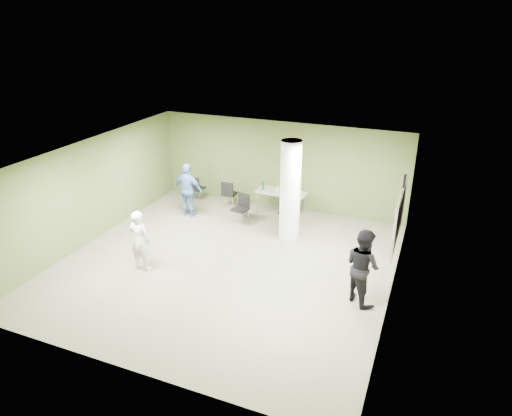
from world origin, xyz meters
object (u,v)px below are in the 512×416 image
at_px(chair_back_left, 196,187).
at_px(man_black, 363,266).
at_px(woman_white, 140,240).
at_px(man_blue, 188,190).
at_px(folding_table, 281,193).

bearing_deg(chair_back_left, man_black, 152.69).
xyz_separation_m(woman_white, man_blue, (-0.52, 3.24, 0.06)).
distance_m(chair_back_left, man_black, 7.14).
bearing_deg(man_black, woman_white, 48.15).
relative_size(folding_table, man_blue, 0.95).
xyz_separation_m(chair_back_left, woman_white, (0.89, -4.35, 0.27)).
bearing_deg(chair_back_left, man_blue, 112.30).
bearing_deg(man_blue, chair_back_left, -70.57).
bearing_deg(chair_back_left, woman_white, 105.43).
relative_size(chair_back_left, man_blue, 0.52).
distance_m(chair_back_left, woman_white, 4.45).
distance_m(woman_white, man_blue, 3.28).
distance_m(chair_back_left, man_blue, 1.21).
relative_size(chair_back_left, man_black, 0.51).
bearing_deg(woman_white, folding_table, -113.77).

